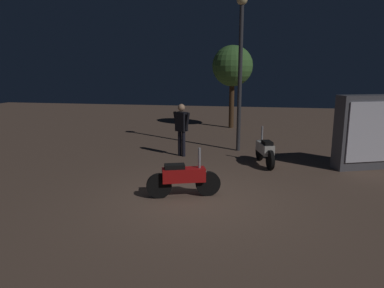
% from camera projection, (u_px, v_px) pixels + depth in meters
% --- Properties ---
extents(ground_plane, '(40.00, 40.00, 0.00)m').
position_uv_depth(ground_plane, '(198.00, 200.00, 7.74)').
color(ground_plane, brown).
extents(motorcycle_red_foreground, '(1.60, 0.63, 1.11)m').
position_uv_depth(motorcycle_red_foreground, '(183.00, 178.00, 7.86)').
color(motorcycle_red_foreground, black).
rests_on(motorcycle_red_foreground, ground_plane).
extents(motorcycle_white_parked_left, '(0.55, 1.62, 1.11)m').
position_uv_depth(motorcycle_white_parked_left, '(265.00, 150.00, 10.54)').
color(motorcycle_white_parked_left, black).
rests_on(motorcycle_white_parked_left, ground_plane).
extents(person_rider_beside, '(0.64, 0.38, 1.71)m').
position_uv_depth(person_rider_beside, '(182.00, 125.00, 11.48)').
color(person_rider_beside, black).
rests_on(person_rider_beside, ground_plane).
extents(streetlamp_near, '(0.36, 0.36, 5.18)m').
position_uv_depth(streetlamp_near, '(241.00, 55.00, 11.81)').
color(streetlamp_near, '#38383D').
rests_on(streetlamp_near, ground_plane).
extents(tree_left_bg, '(1.92, 1.92, 3.91)m').
position_uv_depth(tree_left_bg, '(232.00, 67.00, 16.74)').
color(tree_left_bg, '#4C331E').
rests_on(tree_left_bg, ground_plane).
extents(kiosk_billboard, '(1.67, 1.04, 2.10)m').
position_uv_depth(kiosk_billboard, '(364.00, 132.00, 10.02)').
color(kiosk_billboard, '#595960').
rests_on(kiosk_billboard, ground_plane).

